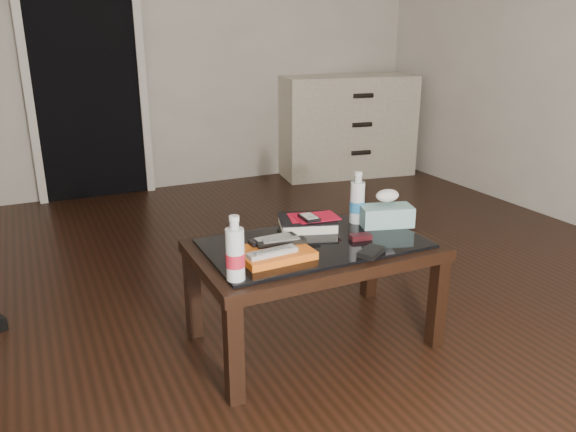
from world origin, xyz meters
name	(u,v)px	position (x,y,z in m)	size (l,w,h in m)	color
ground	(260,319)	(0.00, 0.00, 0.00)	(5.00, 5.00, 0.00)	black
doorway	(85,67)	(-0.40, 2.47, 1.02)	(0.90, 0.08, 2.07)	black
coffee_table	(314,256)	(0.14, -0.26, 0.40)	(1.00, 0.60, 0.46)	black
dresser	(347,126)	(1.80, 2.23, 0.45)	(1.26, 0.67, 0.90)	beige
magazines	(274,253)	(-0.07, -0.33, 0.48)	(0.28, 0.21, 0.03)	orange
remote_silver	(272,252)	(-0.10, -0.38, 0.50)	(0.20, 0.05, 0.02)	#A8A8AD
remote_black_front	(281,242)	(-0.03, -0.30, 0.50)	(0.20, 0.05, 0.02)	black
remote_black_back	(273,239)	(-0.04, -0.25, 0.50)	(0.20, 0.05, 0.02)	black
textbook	(307,223)	(0.20, -0.09, 0.48)	(0.25, 0.20, 0.05)	black
dvd_mailers	(310,217)	(0.21, -0.09, 0.51)	(0.19, 0.14, 0.01)	red
ipod	(309,217)	(0.19, -0.13, 0.52)	(0.06, 0.10, 0.02)	black
flip_phone	(361,237)	(0.33, -0.32, 0.47)	(0.09, 0.05, 0.02)	black
wallet	(371,252)	(0.28, -0.48, 0.47)	(0.12, 0.07, 0.02)	black
water_bottle_left	(235,248)	(-0.28, -0.47, 0.58)	(0.07, 0.07, 0.24)	silver
water_bottle_right	(357,197)	(0.44, -0.12, 0.58)	(0.07, 0.07, 0.24)	silver
tissue_box	(386,216)	(0.53, -0.22, 0.51)	(0.23, 0.12, 0.09)	teal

